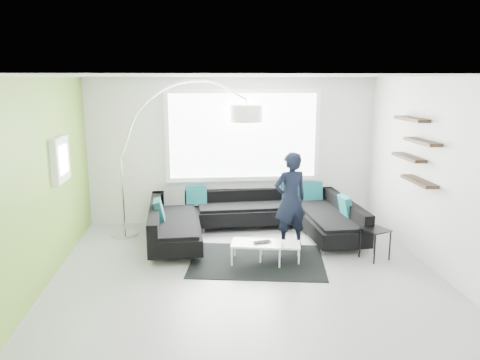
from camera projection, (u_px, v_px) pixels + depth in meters
name	position (u px, v px, depth m)	size (l,w,h in m)	color
ground	(246.00, 271.00, 6.87)	(5.50, 5.50, 0.00)	gray
room_shell	(247.00, 147.00, 6.69)	(5.54, 5.04, 2.82)	silver
sectional_sofa	(252.00, 220.00, 8.21)	(3.64, 2.36, 0.76)	black
rug	(257.00, 261.00, 7.23)	(2.03, 1.48, 0.01)	black
coffee_table	(268.00, 251.00, 7.20)	(0.98, 0.57, 0.32)	white
arc_lamp	(121.00, 160.00, 8.14)	(2.54, 0.68, 2.75)	silver
side_table	(375.00, 244.00, 7.28)	(0.35, 0.35, 0.49)	black
person	(290.00, 200.00, 7.75)	(0.67, 0.53, 1.60)	black
laptop	(263.00, 243.00, 7.06)	(0.32, 0.26, 0.02)	black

